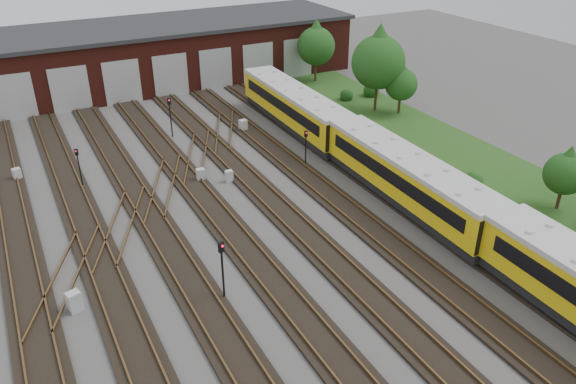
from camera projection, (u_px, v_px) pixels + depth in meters
name	position (u px, v px, depth m)	size (l,w,h in m)	color
ground	(308.00, 276.00, 31.43)	(120.00, 120.00, 0.00)	#454240
track_network	(300.00, 270.00, 31.77)	(30.40, 70.00, 0.33)	black
maintenance_shed	(126.00, 56.00, 61.04)	(51.00, 12.50, 6.35)	#4F1B13
grass_verge	(445.00, 148.00, 47.04)	(8.00, 55.00, 0.05)	#1D4918
metro_train	(407.00, 178.00, 37.75)	(3.24, 48.06, 3.31)	black
signal_mast_0	(222.00, 263.00, 28.63)	(0.33, 0.31, 3.56)	black
signal_mast_1	(78.00, 163.00, 40.08)	(0.27, 0.26, 3.00)	black
signal_mast_2	(170.00, 112.00, 48.27)	(0.29, 0.28, 3.54)	black
signal_mast_3	(306.00, 143.00, 43.36)	(0.27, 0.25, 2.90)	black
relay_cabinet_0	(74.00, 302.00, 28.64)	(0.67, 0.56, 1.12)	#B5B8BB
relay_cabinet_1	(17.00, 174.00, 41.72)	(0.56, 0.47, 0.94)	#B5B8BB
relay_cabinet_2	(229.00, 176.00, 41.50)	(0.54, 0.45, 0.89)	#B5B8BB
relay_cabinet_3	(201.00, 175.00, 41.57)	(0.59, 0.49, 0.99)	#B5B8BB
relay_cabinet_4	(243.00, 126.00, 50.21)	(0.65, 0.54, 1.08)	#B5B8BB
tree_0	(316.00, 42.00, 61.75)	(4.18, 4.18, 6.93)	#382719
tree_1	(402.00, 81.00, 53.00)	(3.07, 3.07, 5.09)	#382719
tree_2	(379.00, 56.00, 52.68)	(5.10, 5.10, 8.45)	#382719
tree_3	(567.00, 169.00, 36.72)	(2.82, 2.82, 4.67)	#382719
bush_0	(474.00, 178.00, 40.63)	(1.41, 1.41, 1.41)	#164513
bush_1	(347.00, 94.00, 57.71)	(1.37, 1.37, 1.37)	#164513
bush_2	(371.00, 88.00, 58.77)	(1.66, 1.66, 1.66)	#164513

